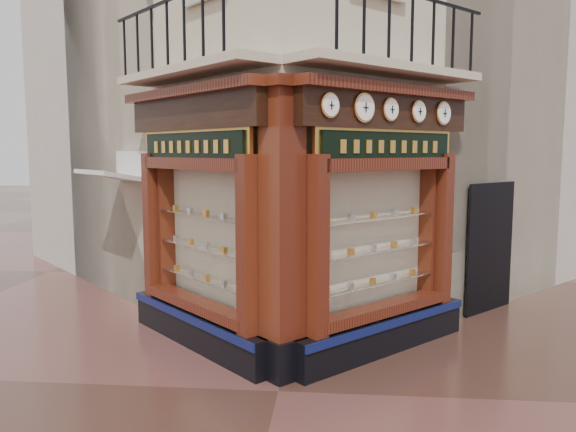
# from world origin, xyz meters

# --- Properties ---
(ground) EXTENTS (80.00, 80.00, 0.00)m
(ground) POSITION_xyz_m (0.00, 0.00, 0.00)
(ground) COLOR #44281F
(ground) RESTS_ON ground
(main_building) EXTENTS (11.31, 11.31, 12.00)m
(main_building) POSITION_xyz_m (0.00, 6.16, 6.00)
(main_building) COLOR #C2B097
(main_building) RESTS_ON ground
(neighbour_left) EXTENTS (11.31, 11.31, 11.00)m
(neighbour_left) POSITION_xyz_m (-2.47, 8.63, 5.50)
(neighbour_left) COLOR #B0A79A
(neighbour_left) RESTS_ON ground
(neighbour_right) EXTENTS (11.31, 11.31, 11.00)m
(neighbour_right) POSITION_xyz_m (2.47, 8.63, 5.50)
(neighbour_right) COLOR #B0A79A
(neighbour_right) RESTS_ON ground
(shopfront_left) EXTENTS (2.86, 2.86, 3.98)m
(shopfront_left) POSITION_xyz_m (-1.41, 1.57, 1.98)
(shopfront_left) COLOR black
(shopfront_left) RESTS_ON ground
(shopfront_right) EXTENTS (2.86, 2.86, 3.98)m
(shopfront_right) POSITION_xyz_m (1.41, 1.57, 1.98)
(shopfront_right) COLOR black
(shopfront_right) RESTS_ON ground
(corner_pilaster) EXTENTS (0.85, 0.85, 3.98)m
(corner_pilaster) POSITION_xyz_m (0.00, 0.50, 1.95)
(corner_pilaster) COLOR black
(corner_pilaster) RESTS_ON ground
(balcony) EXTENTS (5.94, 2.97, 1.03)m
(balcony) POSITION_xyz_m (0.00, 1.49, 4.22)
(balcony) COLOR #C2B097
(balcony) RESTS_ON ground
(clock_a) EXTENTS (0.26, 0.26, 0.32)m
(clock_a) POSITION_xyz_m (0.61, 0.51, 3.62)
(clock_a) COLOR #D08345
(clock_a) RESTS_ON ground
(clock_b) EXTENTS (0.32, 0.32, 0.40)m
(clock_b) POSITION_xyz_m (1.07, 0.96, 3.62)
(clock_b) COLOR #D08345
(clock_b) RESTS_ON ground
(clock_c) EXTENTS (0.27, 0.27, 0.33)m
(clock_c) POSITION_xyz_m (1.45, 1.35, 3.62)
(clock_c) COLOR #D08345
(clock_c) RESTS_ON ground
(clock_d) EXTENTS (0.27, 0.27, 0.33)m
(clock_d) POSITION_xyz_m (1.91, 1.80, 3.62)
(clock_d) COLOR #D08345
(clock_d) RESTS_ON ground
(clock_e) EXTENTS (0.29, 0.29, 0.37)m
(clock_e) POSITION_xyz_m (2.35, 2.24, 3.62)
(clock_e) COLOR #D08345
(clock_e) RESTS_ON ground
(awning) EXTENTS (1.66, 1.66, 0.24)m
(awning) POSITION_xyz_m (-3.44, 3.23, 0.00)
(awning) COLOR silver
(awning) RESTS_ON ground
(signboard_left) EXTENTS (2.15, 2.15, 0.57)m
(signboard_left) POSITION_xyz_m (-1.46, 1.51, 3.10)
(signboard_left) COLOR #ECAC45
(signboard_left) RESTS_ON ground
(signboard_right) EXTENTS (2.12, 2.12, 0.57)m
(signboard_right) POSITION_xyz_m (1.46, 1.51, 3.10)
(signboard_right) COLOR #ECAC45
(signboard_right) RESTS_ON ground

